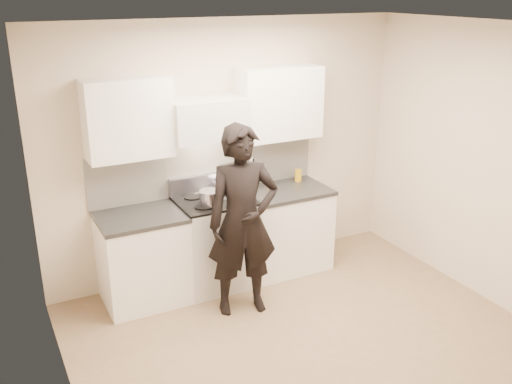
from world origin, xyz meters
TOP-DOWN VIEW (x-y plane):
  - ground_plane at (0.00, 0.00)m, footprint 4.00×4.00m
  - room_shell at (-0.06, 0.37)m, footprint 4.04×3.54m
  - stove at (-0.30, 1.42)m, footprint 0.76×0.65m
  - counter_right at (0.53, 1.43)m, footprint 0.92×0.67m
  - counter_left at (-1.08, 1.43)m, footprint 0.82×0.67m
  - wok at (-0.10, 1.54)m, footprint 0.32×0.40m
  - stock_pot at (-0.40, 1.28)m, footprint 0.30×0.27m
  - utensil_crock at (0.21, 1.59)m, footprint 0.13×0.13m
  - spice_jar at (0.41, 1.61)m, footprint 0.04×0.04m
  - oil_glass at (0.79, 1.59)m, footprint 0.08×0.08m
  - person at (-0.27, 0.83)m, footprint 0.75×0.57m

SIDE VIEW (x-z plane):
  - ground_plane at x=0.00m, z-range 0.00..0.00m
  - counter_right at x=0.53m, z-range 0.00..0.92m
  - counter_left at x=-1.08m, z-range 0.00..0.92m
  - stove at x=-0.30m, z-range 0.00..0.95m
  - person at x=-0.27m, z-range 0.00..1.84m
  - spice_jar at x=0.41m, z-range 0.92..1.02m
  - oil_glass at x=0.79m, z-range 0.92..1.06m
  - utensil_crock at x=0.21m, z-range 0.85..1.20m
  - stock_pot at x=-0.40m, z-range 0.96..1.10m
  - wok at x=-0.10m, z-range 0.92..1.18m
  - room_shell at x=-0.06m, z-range 0.25..2.95m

